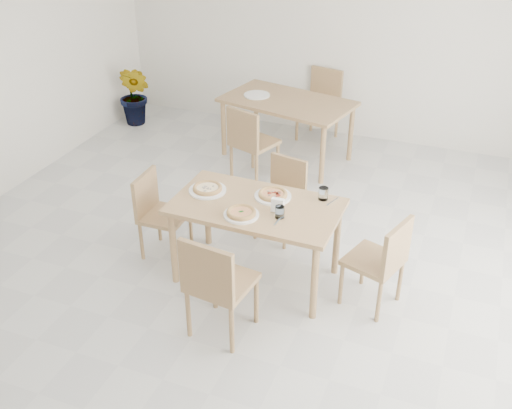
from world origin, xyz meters
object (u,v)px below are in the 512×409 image
(chair_south, at_px, (216,281))
(pizza_margherita, at_px, (241,212))
(plate_margherita, at_px, (241,215))
(plate_empty, at_px, (257,95))
(pizza_mushroom, at_px, (207,188))
(second_table, at_px, (287,107))
(pizza_pepperoni, at_px, (273,194))
(chair_west, at_px, (157,209))
(tumbler_a, at_px, (323,194))
(potted_plant, at_px, (135,95))
(chair_east, at_px, (383,258))
(plate_mushroom, at_px, (208,190))
(tumbler_b, at_px, (280,212))
(main_table, at_px, (256,214))
(chair_north, at_px, (283,192))
(chair_back_n, at_px, (321,99))
(napkin_holder, at_px, (278,206))
(plate_pepperoni, at_px, (273,196))
(chair_back_s, at_px, (250,139))

(chair_south, distance_m, pizza_margherita, 0.66)
(plate_margherita, relative_size, plate_empty, 0.91)
(pizza_mushroom, xyz_separation_m, plate_empty, (-0.47, 2.38, -0.02))
(plate_margherita, height_order, second_table, plate_margherita)
(pizza_margherita, xyz_separation_m, pizza_pepperoni, (0.13, 0.38, 0.00))
(chair_west, xyz_separation_m, tumbler_a, (1.50, 0.25, 0.34))
(chair_west, bearing_deg, chair_south, -132.13)
(pizza_mushroom, xyz_separation_m, potted_plant, (-2.35, 2.61, -0.36))
(plate_margherita, distance_m, second_table, 2.69)
(pizza_mushroom, relative_size, tumbler_a, 2.35)
(chair_east, distance_m, potted_plant, 4.75)
(plate_mushroom, bearing_deg, plate_empty, 101.19)
(chair_east, relative_size, tumbler_b, 8.26)
(pizza_margherita, distance_m, tumbler_b, 0.31)
(main_table, distance_m, pizza_mushroom, 0.50)
(chair_north, bearing_deg, tumbler_b, -61.57)
(potted_plant, bearing_deg, pizza_margherita, -45.97)
(chair_east, distance_m, plate_margherita, 1.19)
(chair_west, height_order, pizza_pepperoni, chair_west)
(chair_south, relative_size, plate_empty, 2.90)
(chair_west, bearing_deg, second_table, -11.85)
(chair_back_n, bearing_deg, plate_empty, -115.92)
(pizza_margherita, distance_m, potted_plant, 4.02)
(napkin_holder, distance_m, plate_empty, 2.75)
(chair_west, xyz_separation_m, plate_mushroom, (0.52, 0.02, 0.29))
(plate_margherita, bearing_deg, chair_back_n, 94.92)
(pizza_mushroom, bearing_deg, pizza_margherita, -32.13)
(main_table, relative_size, chair_west, 1.76)
(napkin_holder, relative_size, plate_empty, 0.40)
(plate_pepperoni, relative_size, plate_empty, 1.00)
(potted_plant, bearing_deg, tumbler_a, -35.55)
(chair_west, distance_m, second_table, 2.44)
(chair_west, distance_m, plate_margherita, 1.02)
(chair_north, bearing_deg, chair_back_s, 139.55)
(chair_south, bearing_deg, potted_plant, -44.16)
(chair_east, bearing_deg, second_table, -127.79)
(tumbler_a, bearing_deg, napkin_holder, -129.98)
(chair_back_n, bearing_deg, chair_east, -53.17)
(plate_mushroom, bearing_deg, pizza_mushroom, 180.00)
(chair_south, bearing_deg, main_table, -83.37)
(main_table, bearing_deg, chair_north, 92.70)
(main_table, relative_size, plate_empty, 4.50)
(pizza_pepperoni, bearing_deg, pizza_mushroom, -169.08)
(chair_east, distance_m, tumbler_b, 0.91)
(chair_south, relative_size, chair_north, 1.16)
(pizza_mushroom, height_order, pizza_pepperoni, same)
(main_table, bearing_deg, second_table, 103.56)
(tumbler_b, bearing_deg, napkin_holder, 121.46)
(pizza_mushroom, distance_m, napkin_holder, 0.70)
(plate_mushroom, xyz_separation_m, chair_back_n, (0.14, 3.14, -0.23))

